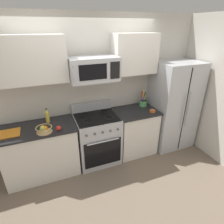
% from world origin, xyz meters
% --- Properties ---
extents(ground_plane, '(16.00, 16.00, 0.00)m').
position_xyz_m(ground_plane, '(0.00, 0.00, 0.00)').
color(ground_plane, '#6B5B4C').
extents(wall_back, '(8.00, 0.10, 2.60)m').
position_xyz_m(wall_back, '(0.00, 1.06, 1.30)').
color(wall_back, beige).
rests_on(wall_back, ground).
extents(counter_left, '(1.19, 0.65, 0.91)m').
position_xyz_m(counter_left, '(-0.99, 0.66, 0.46)').
color(counter_left, silver).
rests_on(counter_left, ground).
extents(range_oven, '(0.76, 0.69, 1.09)m').
position_xyz_m(range_oven, '(-0.00, 0.66, 0.47)').
color(range_oven, '#B2B5BA').
rests_on(range_oven, ground).
extents(counter_right, '(0.80, 0.65, 0.91)m').
position_xyz_m(counter_right, '(0.79, 0.66, 0.46)').
color(counter_right, silver).
rests_on(counter_right, ground).
extents(refrigerator, '(0.85, 0.76, 1.78)m').
position_xyz_m(refrigerator, '(1.64, 0.65, 0.89)').
color(refrigerator, '#B2B5BA').
rests_on(refrigerator, ground).
extents(wall_right, '(0.10, 8.00, 2.60)m').
position_xyz_m(wall_right, '(2.16, 0.00, 1.30)').
color(wall_right, beige).
rests_on(wall_right, ground).
extents(microwave, '(0.78, 0.44, 0.38)m').
position_xyz_m(microwave, '(-0.00, 0.69, 1.76)').
color(microwave, '#B2B5BA').
extents(upper_cabinets_left, '(1.18, 0.34, 0.69)m').
position_xyz_m(upper_cabinets_left, '(-0.99, 0.84, 1.93)').
color(upper_cabinets_left, silver).
extents(upper_cabinets_right, '(0.79, 0.34, 0.69)m').
position_xyz_m(upper_cabinets_right, '(0.80, 0.84, 1.93)').
color(upper_cabinets_right, silver).
extents(utensil_crock, '(0.15, 0.15, 0.34)m').
position_xyz_m(utensil_crock, '(1.03, 0.82, 0.98)').
color(utensil_crock, '#59AD66').
rests_on(utensil_crock, counter_right).
extents(fruit_basket, '(0.24, 0.24, 0.11)m').
position_xyz_m(fruit_basket, '(-0.89, 0.49, 0.96)').
color(fruit_basket, tan).
rests_on(fruit_basket, counter_left).
extents(apple_loose, '(0.08, 0.08, 0.08)m').
position_xyz_m(apple_loose, '(-0.68, 0.45, 0.95)').
color(apple_loose, red).
rests_on(apple_loose, counter_left).
extents(cutting_board, '(0.30, 0.27, 0.02)m').
position_xyz_m(cutting_board, '(-1.38, 0.62, 0.92)').
color(cutting_board, orange).
rests_on(cutting_board, counter_left).
extents(bottle_oil, '(0.07, 0.07, 0.24)m').
position_xyz_m(bottle_oil, '(-0.81, 0.80, 1.02)').
color(bottle_oil, gold).
rests_on(bottle_oil, counter_left).
extents(prep_bowl, '(0.11, 0.11, 0.04)m').
position_xyz_m(prep_bowl, '(1.05, 0.49, 0.93)').
color(prep_bowl, '#D1662D').
rests_on(prep_bowl, counter_right).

